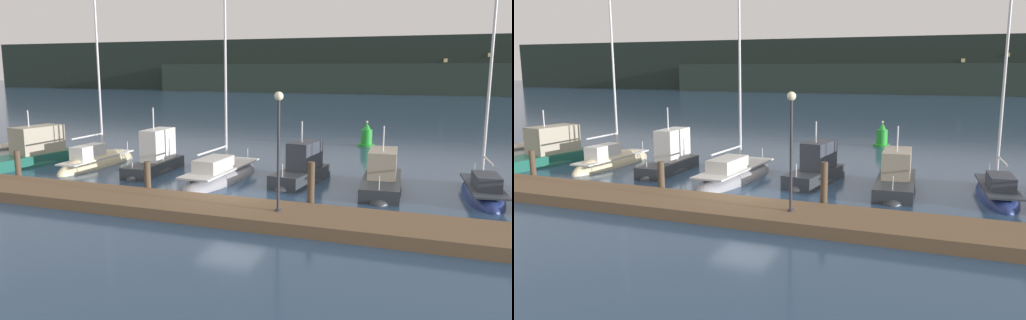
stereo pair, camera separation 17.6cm
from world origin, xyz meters
The scene contains 15 objects.
ground_plane centered at (0.00, 0.00, 0.00)m, with size 400.00×400.00×0.00m, color navy.
dock centered at (0.00, -2.31, 0.23)m, with size 44.93×2.80×0.45m, color brown.
mooring_pile_1 centered at (-10.91, -0.66, 0.81)m, with size 0.28×0.28×1.61m, color #4C3D2D.
mooring_pile_2 centered at (-3.64, -0.66, 0.77)m, with size 0.28×0.28×1.54m, color #4C3D2D.
mooring_pile_3 centered at (3.64, -0.66, 1.00)m, with size 0.28×0.28×2.00m, color #4C3D2D.
motorboat_berth_2 centered at (-14.14, 3.45, 0.36)m, with size 3.05×6.60×3.80m.
sailboat_berth_3 centered at (-10.20, 4.34, 0.12)m, with size 1.60×6.61×10.03m.
motorboat_berth_4 centered at (-6.16, 4.02, 0.42)m, with size 1.62×5.04×4.04m.
sailboat_berth_5 centered at (-2.00, 3.45, 0.12)m, with size 2.20×7.27×9.58m.
motorboat_berth_6 centered at (1.92, 4.28, 0.32)m, with size 2.34×4.84×3.63m.
motorboat_berth_7 centered at (5.79, 3.98, 0.31)m, with size 2.17×5.69×3.49m.
sailboat_berth_8 centered at (10.06, 4.26, 0.12)m, with size 2.07×5.86×9.27m.
channel_buoy centered at (3.24, 17.23, 0.67)m, with size 1.18×1.18×1.84m.
dock_lamppost centered at (2.86, -2.36, 3.28)m, with size 0.32×0.32×4.26m.
hillside_backdrop centered at (2.04, 107.45, 5.97)m, with size 240.00×23.00×12.96m.
Camera 2 is at (8.30, -18.79, 5.46)m, focal length 35.00 mm.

